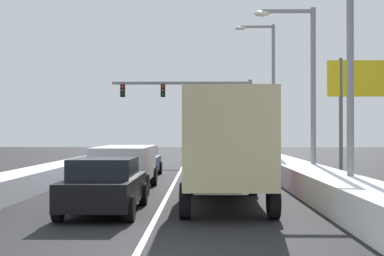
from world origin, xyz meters
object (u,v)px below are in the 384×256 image
at_px(sedan_navy_center_lane_third, 140,161).
at_px(street_lamp_right_near, 338,47).
at_px(box_truck_right_lane_nearest, 225,143).
at_px(sedan_tan_right_lane_third, 214,158).
at_px(street_lamp_right_mid, 304,77).
at_px(suv_white_center_lane_second, 125,164).
at_px(suv_green_right_lane_second, 217,159).
at_px(roadside_sign_right, 363,92).
at_px(traffic_light_gantry, 201,99).
at_px(street_lamp_right_far, 269,82).
at_px(sedan_black_center_lane_nearest, 105,185).

bearing_deg(sedan_navy_center_lane_third, street_lamp_right_near, -54.80).
distance_m(box_truck_right_lane_nearest, sedan_tan_right_lane_third, 14.74).
bearing_deg(street_lamp_right_mid, box_truck_right_lane_nearest, -118.00).
relative_size(sedan_tan_right_lane_third, suv_white_center_lane_second, 0.92).
distance_m(suv_green_right_lane_second, roadside_sign_right, 7.13).
height_order(box_truck_right_lane_nearest, sedan_navy_center_lane_third, box_truck_right_lane_nearest).
xyz_separation_m(suv_white_center_lane_second, traffic_light_gantry, (2.91, 20.30, 3.71)).
distance_m(suv_white_center_lane_second, traffic_light_gantry, 20.84).
distance_m(suv_green_right_lane_second, street_lamp_right_mid, 5.26).
distance_m(box_truck_right_lane_nearest, street_lamp_right_mid, 8.33).
bearing_deg(box_truck_right_lane_nearest, traffic_light_gantry, 91.65).
relative_size(sedan_navy_center_lane_third, street_lamp_right_far, 0.48).
distance_m(sedan_tan_right_lane_third, sedan_black_center_lane_nearest, 16.46).
distance_m(suv_green_right_lane_second, sedan_black_center_lane_nearest, 10.18).
height_order(sedan_navy_center_lane_third, street_lamp_right_near, street_lamp_right_near).
height_order(street_lamp_right_mid, roadside_sign_right, street_lamp_right_mid).
bearing_deg(street_lamp_right_mid, street_lamp_right_near, -91.59).
height_order(box_truck_right_lane_nearest, suv_white_center_lane_second, box_truck_right_lane_nearest).
height_order(sedan_tan_right_lane_third, roadside_sign_right, roadside_sign_right).
distance_m(sedan_black_center_lane_nearest, street_lamp_right_near, 8.24).
distance_m(traffic_light_gantry, street_lamp_right_mid, 18.29).
relative_size(suv_white_center_lane_second, street_lamp_right_mid, 0.65).
bearing_deg(suv_green_right_lane_second, street_lamp_right_mid, -18.28).
bearing_deg(sedan_black_center_lane_nearest, roadside_sign_right, 43.13).
height_order(box_truck_right_lane_nearest, street_lamp_right_far, street_lamp_right_far).
relative_size(suv_green_right_lane_second, sedan_tan_right_lane_third, 1.09).
relative_size(box_truck_right_lane_nearest, sedan_black_center_lane_nearest, 1.60).
xyz_separation_m(suv_green_right_lane_second, roadside_sign_right, (6.46, -0.38, 3.00)).
distance_m(suv_white_center_lane_second, street_lamp_right_near, 9.01).
height_order(box_truck_right_lane_nearest, sedan_black_center_lane_nearest, box_truck_right_lane_nearest).
bearing_deg(traffic_light_gantry, sedan_tan_right_lane_third, -85.75).
xyz_separation_m(suv_white_center_lane_second, sedan_navy_center_lane_third, (-0.16, 6.44, -0.25)).
relative_size(traffic_light_gantry, street_lamp_right_far, 1.13).
bearing_deg(box_truck_right_lane_nearest, street_lamp_right_near, 8.15).
distance_m(box_truck_right_lane_nearest, street_lamp_right_far, 20.57).
distance_m(suv_green_right_lane_second, traffic_light_gantry, 16.96).
bearing_deg(box_truck_right_lane_nearest, suv_green_right_lane_second, 89.86).
relative_size(sedan_tan_right_lane_third, street_lamp_right_near, 0.56).
bearing_deg(box_truck_right_lane_nearest, roadside_sign_right, 50.31).
bearing_deg(roadside_sign_right, suv_green_right_lane_second, 176.64).
bearing_deg(roadside_sign_right, traffic_light_gantry, 113.02).
relative_size(suv_white_center_lane_second, traffic_light_gantry, 0.46).
bearing_deg(sedan_navy_center_lane_third, suv_white_center_lane_second, -88.58).
bearing_deg(street_lamp_right_mid, sedan_navy_center_lane_third, 152.49).
bearing_deg(sedan_tan_right_lane_third, sedan_navy_center_lane_third, -134.94).
bearing_deg(sedan_tan_right_lane_third, roadside_sign_right, -46.93).
bearing_deg(sedan_navy_center_lane_third, suv_green_right_lane_second, -35.19).
bearing_deg(roadside_sign_right, street_lamp_right_far, 102.51).
relative_size(sedan_black_center_lane_nearest, street_lamp_right_far, 0.48).
distance_m(suv_green_right_lane_second, suv_white_center_lane_second, 5.24).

